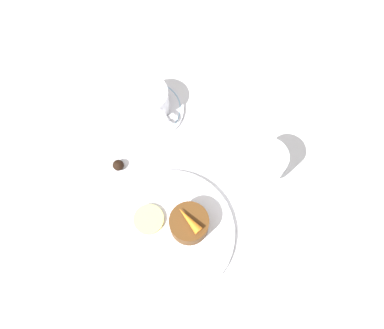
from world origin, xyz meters
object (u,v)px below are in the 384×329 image
at_px(coffee_cup, 149,100).
at_px(dessert_cake, 190,223).
at_px(wine_glass, 265,163).
at_px(fork, 122,157).
at_px(dinner_plate, 169,232).

bearing_deg(coffee_cup, dessert_cake, -20.15).
relative_size(coffee_cup, dessert_cake, 1.51).
relative_size(wine_glass, dessert_cake, 1.59).
bearing_deg(fork, coffee_cup, 115.06).
relative_size(dinner_plate, wine_glass, 2.16).
bearing_deg(wine_glass, coffee_cup, -163.29).
bearing_deg(dessert_cake, dinner_plate, -112.28).
height_order(coffee_cup, wine_glass, wine_glass).
height_order(dinner_plate, coffee_cup, coffee_cup).
distance_m(wine_glass, fork, 0.30).
relative_size(coffee_cup, wine_glass, 0.95).
height_order(wine_glass, dessert_cake, wine_glass).
relative_size(fork, dessert_cake, 2.34).
height_order(coffee_cup, dessert_cake, coffee_cup).
bearing_deg(dinner_plate, wine_glass, 84.19).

